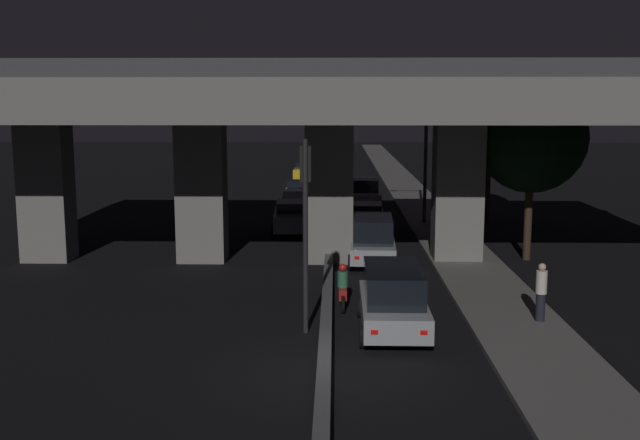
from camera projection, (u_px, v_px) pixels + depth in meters
ground_plane at (324, 373)px, 17.52m from camera, size 200.00×200.00×0.00m
median_divider at (332, 190)px, 52.04m from camera, size 0.32×126.00×0.44m
sidewalk_right at (420, 206)px, 45.04m from camera, size 2.74×126.00×0.15m
elevated_overpass at (322, 110)px, 28.87m from camera, size 29.24×11.85×7.93m
traffic_light_left_of_median at (306, 202)px, 20.10m from camera, size 0.30×0.49×5.31m
street_lamp at (420, 132)px, 37.59m from camera, size 2.26×0.32×8.07m
car_silver_lead at (393, 298)px, 20.55m from camera, size 1.92×4.27×1.79m
car_silver_second at (373, 239)px, 29.23m from camera, size 1.98×4.06×1.84m
car_dark_red_third at (365, 216)px, 36.45m from camera, size 2.15×4.13×1.41m
car_silver_fourth at (363, 192)px, 44.56m from camera, size 2.08×4.75×1.77m
car_grey_lead_oncoming at (294, 217)px, 36.07m from camera, size 2.21×4.33×1.52m
car_white_second_oncoming at (301, 191)px, 47.02m from camera, size 2.15×4.07×1.37m
car_taxi_yellow_third_oncoming at (306, 171)px, 59.78m from camera, size 2.04×4.26×1.51m
car_dark_blue_fourth_oncoming at (313, 163)px, 68.69m from camera, size 2.06×4.04×1.44m
motorcycle_red_filtering_near at (343, 289)px, 22.99m from camera, size 0.32×1.90×1.38m
pedestrian_on_sidewalk at (541, 292)px, 21.05m from camera, size 0.31×0.31×1.66m
roadside_tree_kerbside_near at (532, 138)px, 29.29m from camera, size 4.34×4.34×7.05m
roadside_tree_kerbside_mid at (489, 130)px, 39.09m from camera, size 4.55×4.55×7.09m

